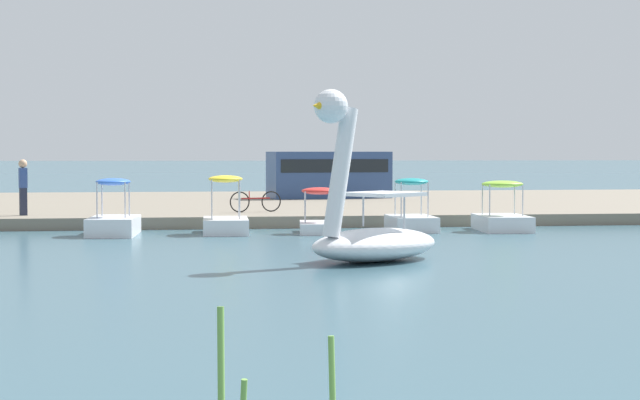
{
  "coord_description": "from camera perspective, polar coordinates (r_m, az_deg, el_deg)",
  "views": [
    {
      "loc": [
        -2.34,
        -4.56,
        2.27
      ],
      "look_at": [
        1.1,
        20.36,
        1.11
      ],
      "focal_mm": 58.85,
      "sensor_mm": 36.0,
      "label": 1
    }
  ],
  "objects": [
    {
      "name": "parked_van",
      "position": [
        43.55,
        0.49,
        1.48
      ],
      "size": [
        5.17,
        2.51,
        1.93
      ],
      "color": "navy",
      "rests_on": "shore_bank_far"
    },
    {
      "name": "pedal_boat_yellow",
      "position": [
        29.24,
        -5.16,
        -0.92
      ],
      "size": [
        1.31,
        2.16,
        1.62
      ],
      "color": "white",
      "rests_on": "ground_plane"
    },
    {
      "name": "pedal_boat_lime",
      "position": [
        30.59,
        9.88,
        -0.89
      ],
      "size": [
        1.45,
        2.26,
        1.45
      ],
      "color": "white",
      "rests_on": "ground_plane"
    },
    {
      "name": "person_on_path",
      "position": [
        32.77,
        -15.84,
        0.8
      ],
      "size": [
        0.28,
        0.28,
        1.69
      ],
      "color": "#23283D",
      "rests_on": "shore_bank_far"
    },
    {
      "name": "pedal_boat_red",
      "position": [
        29.29,
        -0.01,
        -1.07
      ],
      "size": [
        1.31,
        2.01,
        1.28
      ],
      "color": "white",
      "rests_on": "ground_plane"
    },
    {
      "name": "pedal_boat_blue",
      "position": [
        29.11,
        -11.16,
        -1.09
      ],
      "size": [
        1.42,
        2.41,
        1.56
      ],
      "color": "white",
      "rests_on": "ground_plane"
    },
    {
      "name": "swan_boat",
      "position": [
        21.66,
        2.71,
        -1.53
      ],
      "size": [
        3.67,
        3.38,
        3.51
      ],
      "color": "white",
      "rests_on": "ground_plane"
    },
    {
      "name": "shore_bank_far",
      "position": [
        40.93,
        -4.56,
        -0.31
      ],
      "size": [
        124.11,
        19.93,
        0.36
      ],
      "primitive_type": "cube",
      "color": "slate",
      "rests_on": "ground_plane"
    },
    {
      "name": "bicycle_parked",
      "position": [
        33.39,
        -3.53,
        -0.08
      ],
      "size": [
        1.67,
        0.49,
        0.67
      ],
      "color": "black",
      "rests_on": "shore_bank_far"
    },
    {
      "name": "pedal_boat_teal",
      "position": [
        30.19,
        4.99,
        -0.89
      ],
      "size": [
        1.24,
        2.06,
        1.52
      ],
      "color": "white",
      "rests_on": "ground_plane"
    }
  ]
}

